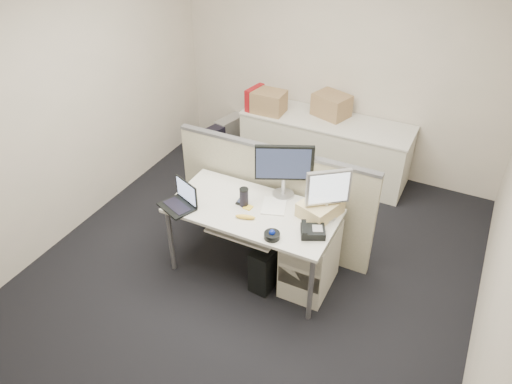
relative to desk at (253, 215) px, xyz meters
The scene contains 27 objects.
floor 0.67m from the desk, ahead, with size 4.00×4.50×0.01m, color black.
wall_back 2.35m from the desk, 90.00° to the left, with size 4.00×0.02×2.70m, color beige.
wall_front 2.35m from the desk, 90.00° to the right, with size 4.00×0.02×2.70m, color beige.
wall_left 2.11m from the desk, behind, with size 0.02×4.50×2.70m, color beige.
desk is the anchor object (origin of this frame).
keyboard_tray 0.19m from the desk, 90.00° to the right, with size 0.62×0.32×0.02m, color silver.
drawer_pedestal 0.65m from the desk, ahead, with size 0.40×0.55×0.65m, color beige.
cubicle_partition 0.46m from the desk, 90.00° to the left, with size 2.00×0.06×1.10m, color #BDB397.
back_counter 1.95m from the desk, 90.00° to the left, with size 2.00×0.60×0.72m, color beige.
monitor_main 0.48m from the desk, 64.89° to the left, with size 0.52×0.20×0.52m, color black.
monitor_small 0.71m from the desk, 16.33° to the left, with size 0.38×0.19×0.47m, color #B7B7BC.
laptop 0.70m from the desk, 155.70° to the right, with size 0.31×0.23×0.23m, color black.
trackball 0.43m from the desk, 41.62° to the right, with size 0.13×0.13×0.05m, color black.
desk_phone 0.61m from the desk, ahead, with size 0.20×0.16×0.06m, color black.
paper_stack 0.20m from the desk, 38.66° to the left, with size 0.21×0.26×0.01m, color white.
sticky_pad 0.09m from the desk, behind, with size 0.07×0.07×0.01m, color yellow.
travel_mug 0.18m from the desk, 168.69° to the left, with size 0.08×0.08×0.17m, color black.
banana 0.17m from the desk, 90.00° to the right, with size 0.18×0.04×0.04m, color gold.
cellphone 0.17m from the desk, 161.57° to the left, with size 0.06×0.11×0.01m, color black.
manila_folders 0.60m from the desk, 19.85° to the left, with size 0.28×0.36×0.13m, color beige.
keyboard 0.15m from the desk, 109.65° to the right, with size 0.40×0.14×0.02m, color black.
pc_tower_desk 0.49m from the desk, 14.04° to the right, with size 0.19×0.47×0.44m, color black.
pc_tower_spare_dark 2.23m from the desk, 131.66° to the left, with size 0.17×0.42×0.39m, color black.
pc_tower_spare_silver 2.49m from the desk, 123.99° to the left, with size 0.17×0.43×0.41m, color #B7B7BC.
cardboard_box_left 1.95m from the desk, 111.14° to the left, with size 0.38×0.28×0.28m, color #9C784A.
cardboard_box_right 2.06m from the desk, 90.00° to the left, with size 0.39×0.31×0.28m, color #9C784A.
red_binder 2.05m from the desk, 116.19° to the left, with size 0.07×0.31×0.29m, color maroon.
Camera 1 is at (1.60, -3.15, 3.40)m, focal length 35.00 mm.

